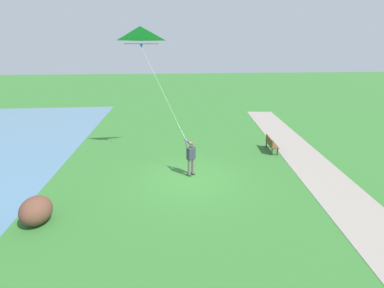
% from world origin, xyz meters
% --- Properties ---
extents(ground_plane, '(120.00, 120.00, 0.00)m').
position_xyz_m(ground_plane, '(0.00, 0.00, 0.00)').
color(ground_plane, '#33702D').
extents(walkway_path, '(6.19, 32.06, 0.02)m').
position_xyz_m(walkway_path, '(-6.34, 2.00, 0.01)').
color(walkway_path, gray).
rests_on(walkway_path, ground).
extents(person_kite_flyer, '(0.56, 0.62, 1.83)m').
position_xyz_m(person_kite_flyer, '(-0.12, -0.35, 1.05)').
color(person_kite_flyer, '#232328').
rests_on(person_kite_flyer, ground).
extents(flying_kite, '(3.00, 2.96, 5.07)m').
position_xyz_m(flying_kite, '(2.14, -3.13, 6.40)').
color(flying_kite, green).
extents(park_bench_near_walkway, '(0.62, 1.54, 0.88)m').
position_xyz_m(park_bench_near_walkway, '(-5.27, -3.16, 0.51)').
color(park_bench_near_walkway, brown).
rests_on(park_bench_near_walkway, ground).
extents(lakeside_shrub, '(1.05, 1.24, 0.99)m').
position_xyz_m(lakeside_shrub, '(5.69, 2.96, 0.50)').
color(lakeside_shrub, brown).
rests_on(lakeside_shrub, ground).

